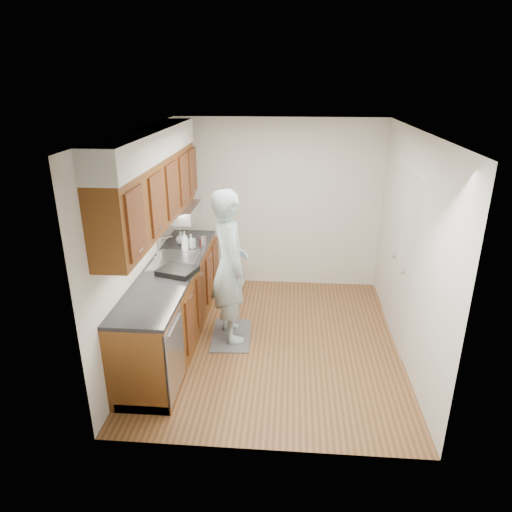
{
  "coord_description": "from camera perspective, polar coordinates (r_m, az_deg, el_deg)",
  "views": [
    {
      "loc": [
        0.19,
        -4.81,
        3.01
      ],
      "look_at": [
        -0.22,
        0.25,
        1.02
      ],
      "focal_mm": 32.0,
      "sensor_mm": 36.0,
      "label": 1
    }
  ],
  "objects": [
    {
      "name": "soap_bottle_c",
      "position": [
        6.13,
        -9.38,
        2.29
      ],
      "size": [
        0.19,
        0.19,
        0.17
      ],
      "primitive_type": "imported",
      "rotation": [
        0.0,
        0.0,
        0.83
      ],
      "color": "silver",
      "rests_on": "counter"
    },
    {
      "name": "steel_can",
      "position": [
        6.01,
        -6.61,
        1.82
      ],
      "size": [
        0.08,
        0.08,
        0.13
      ],
      "primitive_type": "cylinder",
      "rotation": [
        0.0,
        0.0,
        0.16
      ],
      "color": "#A5A5AA",
      "rests_on": "counter"
    },
    {
      "name": "upper_cabinets",
      "position": [
        5.19,
        -12.7,
        9.17
      ],
      "size": [
        0.47,
        2.8,
        1.21
      ],
      "color": "brown",
      "rests_on": "wall_left"
    },
    {
      "name": "soap_bottle_a",
      "position": [
        5.88,
        -8.9,
        1.91
      ],
      "size": [
        0.11,
        0.11,
        0.25
      ],
      "primitive_type": "imported",
      "rotation": [
        0.0,
        0.0,
        -0.12
      ],
      "color": "silver",
      "rests_on": "counter"
    },
    {
      "name": "person",
      "position": [
        5.31,
        -3.32,
        -0.05
      ],
      "size": [
        0.74,
        0.87,
        2.1
      ],
      "primitive_type": "imported",
      "rotation": [
        0.0,
        0.0,
        1.97
      ],
      "color": "#A2BEC5",
      "rests_on": "floor_mat"
    },
    {
      "name": "ceiling",
      "position": [
        4.84,
        2.43,
        15.41
      ],
      "size": [
        3.5,
        3.5,
        0.0
      ],
      "primitive_type": "plane",
      "rotation": [
        3.14,
        0.0,
        0.0
      ],
      "color": "white",
      "rests_on": "wall_left"
    },
    {
      "name": "soap_bottle_b",
      "position": [
        5.96,
        -8.11,
        1.87
      ],
      "size": [
        0.11,
        0.11,
        0.18
      ],
      "primitive_type": "imported",
      "rotation": [
        0.0,
        0.0,
        -0.4
      ],
      "color": "silver",
      "rests_on": "counter"
    },
    {
      "name": "counter",
      "position": [
        5.6,
        -10.33,
        -5.67
      ],
      "size": [
        0.64,
        2.8,
        1.3
      ],
      "color": "brown",
      "rests_on": "floor"
    },
    {
      "name": "wall_left",
      "position": [
        5.39,
        -13.95,
        1.75
      ],
      "size": [
        0.02,
        3.5,
        2.5
      ],
      "primitive_type": "cube",
      "color": "silver",
      "rests_on": "floor"
    },
    {
      "name": "floor",
      "position": [
        5.67,
        2.03,
        -10.59
      ],
      "size": [
        3.5,
        3.5,
        0.0
      ],
      "primitive_type": "plane",
      "color": "brown",
      "rests_on": "ground"
    },
    {
      "name": "dish_rack",
      "position": [
        5.22,
        -9.79,
        -1.84
      ],
      "size": [
        0.48,
        0.44,
        0.06
      ],
      "primitive_type": "cube",
      "rotation": [
        0.0,
        0.0,
        -0.3
      ],
      "color": "black",
      "rests_on": "counter"
    },
    {
      "name": "closet_door",
      "position": [
        5.63,
        17.62,
        -0.23
      ],
      "size": [
        0.02,
        1.22,
        2.05
      ],
      "primitive_type": "cube",
      "color": "white",
      "rests_on": "wall_right"
    },
    {
      "name": "wall_right",
      "position": [
        5.28,
        18.69,
        0.84
      ],
      "size": [
        0.02,
        3.5,
        2.5
      ],
      "primitive_type": "cube",
      "color": "silver",
      "rests_on": "floor"
    },
    {
      "name": "floor_mat",
      "position": [
        5.78,
        -3.1,
        -9.84
      ],
      "size": [
        0.51,
        0.82,
        0.01
      ],
      "primitive_type": "cube",
      "rotation": [
        0.0,
        0.0,
        0.06
      ],
      "color": "slate",
      "rests_on": "floor"
    },
    {
      "name": "soda_can",
      "position": [
        6.02,
        -6.78,
        1.77
      ],
      "size": [
        0.08,
        0.08,
        0.11
      ],
      "primitive_type": "cylinder",
      "rotation": [
        0.0,
        0.0,
        0.38
      ],
      "color": "#AF201E",
      "rests_on": "counter"
    },
    {
      "name": "wall_back",
      "position": [
        6.79,
        2.86,
        6.42
      ],
      "size": [
        3.0,
        0.02,
        2.5
      ],
      "primitive_type": "cube",
      "color": "silver",
      "rests_on": "floor"
    }
  ]
}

